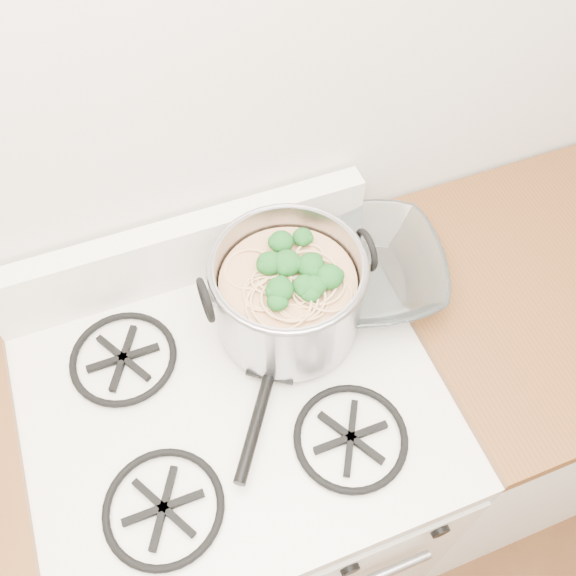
# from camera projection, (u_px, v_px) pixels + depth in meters

# --- Properties ---
(gas_range) EXTENTS (0.76, 0.66, 0.92)m
(gas_range) POSITION_uv_depth(u_px,v_px,m) (247.00, 480.00, 1.57)
(gas_range) COLOR white
(gas_range) RESTS_ON ground
(counter_left) EXTENTS (0.25, 0.65, 0.92)m
(counter_left) POSITION_uv_depth(u_px,v_px,m) (35.00, 554.00, 1.45)
(counter_left) COLOR silver
(counter_left) RESTS_ON ground
(counter_right) EXTENTS (1.00, 0.65, 0.92)m
(counter_right) POSITION_uv_depth(u_px,v_px,m) (555.00, 359.00, 1.73)
(counter_right) COLOR silver
(counter_right) RESTS_ON ground
(stock_pot) EXTENTS (0.31, 0.28, 0.19)m
(stock_pot) POSITION_uv_depth(u_px,v_px,m) (288.00, 294.00, 1.18)
(stock_pot) COLOR #9999A1
(stock_pot) RESTS_ON gas_range
(spatula) EXTENTS (0.41, 0.42, 0.02)m
(spatula) POSITION_uv_depth(u_px,v_px,m) (276.00, 352.00, 1.20)
(spatula) COLOR black
(spatula) RESTS_ON gas_range
(glass_bowl) EXTENTS (0.15, 0.15, 0.03)m
(glass_bowl) POSITION_uv_depth(u_px,v_px,m) (365.00, 276.00, 1.29)
(glass_bowl) COLOR white
(glass_bowl) RESTS_ON gas_range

